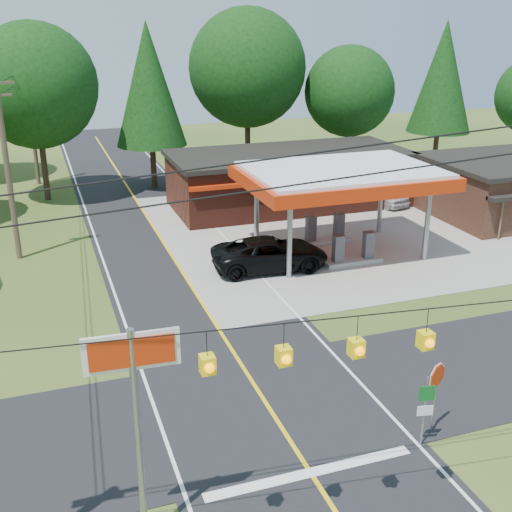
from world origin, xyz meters
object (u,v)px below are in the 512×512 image
object	(u,v)px
gas_canopy	(341,179)
sedan_car	(381,193)
big_stop_sign	(135,391)
octagonal_stop_sign	(437,381)
suv_car	(270,254)

from	to	relation	value
gas_canopy	sedan_car	size ratio (longest dim) A/B	2.34
big_stop_sign	octagonal_stop_sign	xyz separation A→B (m)	(9.50, 1.44, -2.50)
sedan_car	big_stop_sign	xyz separation A→B (m)	(-21.22, -25.46, 3.60)
gas_canopy	big_stop_sign	world-z (taller)	big_stop_sign
suv_car	octagonal_stop_sign	size ratio (longest dim) A/B	2.44
suv_car	octagonal_stop_sign	bearing A→B (deg)	-175.95
gas_canopy	suv_car	distance (m)	5.75
suv_car	sedan_car	bearing A→B (deg)	-48.23
suv_car	big_stop_sign	world-z (taller)	big_stop_sign
gas_canopy	suv_car	world-z (taller)	gas_canopy
gas_canopy	octagonal_stop_sign	distance (m)	16.81
big_stop_sign	suv_car	bearing A→B (deg)	59.91
suv_car	sedan_car	world-z (taller)	suv_car
sedan_car	octagonal_stop_sign	world-z (taller)	octagonal_stop_sign
gas_canopy	octagonal_stop_sign	bearing A→B (deg)	-105.70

